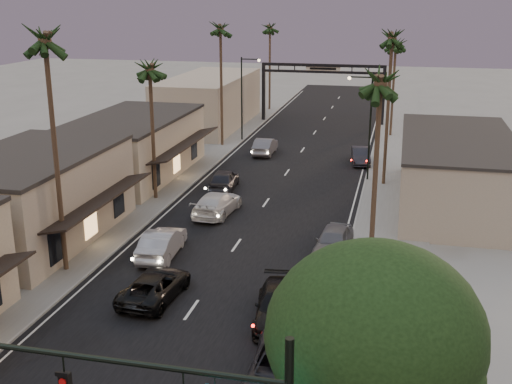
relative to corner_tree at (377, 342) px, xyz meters
The scene contains 28 objects.
ground 34.43m from the corner_tree, 106.23° to the left, with size 200.00×200.00×0.00m, color slate.
road 39.19m from the corner_tree, 104.16° to the left, with size 14.00×120.00×0.02m, color black.
sidewalk_left 48.78m from the corner_tree, 113.07° to the left, with size 5.00×92.00×0.12m, color slate.
sidewalk_right 44.94m from the corner_tree, 89.97° to the left, with size 5.00×92.00×0.12m, color slate.
storefront_mid 29.32m from the corner_tree, 140.47° to the left, with size 8.00×14.00×5.50m, color gray.
storefront_far 41.37m from the corner_tree, 123.05° to the left, with size 8.00×16.00×5.00m, color tan.
storefront_dist 61.86m from the corner_tree, 111.33° to the left, with size 8.00×20.00×6.00m, color gray.
building_right 33.05m from the corner_tree, 82.09° to the left, with size 8.00×18.00×5.00m, color gray.
corner_tree is the anchor object (origin of this frame).
arch 63.26m from the corner_tree, 98.62° to the left, with size 15.20×0.40×7.27m.
streetlight_right 37.64m from the corner_tree, 93.89° to the left, with size 2.13×0.30×9.00m.
streetlight_left 53.15m from the corner_tree, 107.97° to the left, with size 2.13×0.30×9.00m.
palm_lb 24.36m from the corner_tree, 141.17° to the left, with size 3.20×3.20×15.20m.
palm_lc 34.09m from the corner_tree, 122.34° to the left, with size 3.20×3.20×12.20m.
palm_ld 51.28m from the corner_tree, 110.81° to the left, with size 3.20×3.20×14.20m.
palm_ra 17.45m from the corner_tree, 93.03° to the left, with size 3.20×3.20×13.20m.
palm_rb 37.12m from the corner_tree, 91.37° to the left, with size 3.20×3.20×14.20m.
palm_rc 56.74m from the corner_tree, 90.89° to the left, with size 3.20×3.20×12.20m.
palm_far 72.96m from the corner_tree, 104.14° to the left, with size 3.20×3.20×13.20m.
oncoming_pickup 17.81m from the corner_tree, 133.51° to the left, with size 2.43×5.26×1.46m, color black.
oncoming_silver 22.92m from the corner_tree, 126.99° to the left, with size 1.80×5.18×1.71m, color gray.
oncoming_white 29.35m from the corner_tree, 115.36° to the left, with size 2.32×5.70×1.65m, color #BABABA.
oncoming_dgrey 35.38m from the corner_tree, 112.82° to the left, with size 1.98×4.93×1.68m, color black.
oncoming_grey_far 47.00m from the corner_tree, 105.99° to the left, with size 1.75×5.01×1.65m, color #56555B.
curbside_near 8.70m from the corner_tree, 121.90° to the left, with size 2.80×6.08×1.69m, color black.
curbside_black 13.53m from the corner_tree, 113.46° to the left, with size 2.21×5.43×1.58m, color black.
curbside_grey 21.44m from the corner_tree, 99.18° to the left, with size 1.99×4.94×1.68m, color #505156.
curbside_far 43.72m from the corner_tree, 94.33° to the left, with size 1.60×4.58×1.51m, color black.
Camera 1 is at (9.75, -8.77, 15.26)m, focal length 45.00 mm.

